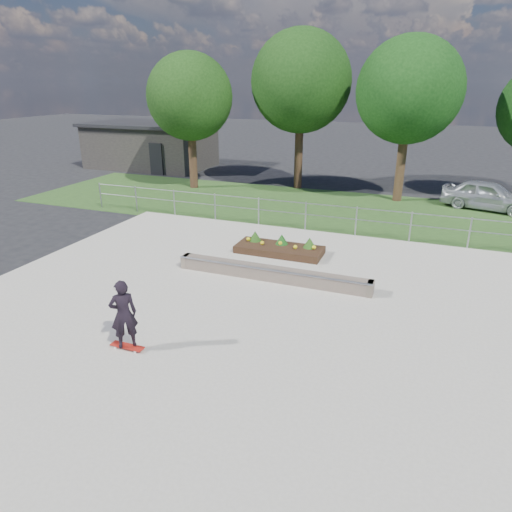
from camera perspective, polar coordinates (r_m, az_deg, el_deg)
The scene contains 12 objects.
ground at distance 11.97m, azimuth -3.51°, elevation -7.22°, with size 120.00×120.00×0.00m, color black.
grass_verge at distance 21.78m, azimuth 8.59°, elevation 5.78°, with size 30.00×8.00×0.02m, color #27471C.
concrete_slab at distance 11.95m, azimuth -3.51°, elevation -7.09°, with size 15.00×15.00×0.06m, color #ACA698.
fence at distance 18.29m, azimuth 6.23°, elevation 5.42°, with size 20.06×0.06×1.20m.
building at distance 33.42m, azimuth -12.98°, elevation 13.41°, with size 8.40×5.40×3.00m.
tree_far_left at distance 25.78m, azimuth -8.27°, elevation 19.06°, with size 4.55×4.55×7.15m.
tree_mid_left at distance 25.52m, azimuth 5.64°, elevation 20.84°, with size 5.25×5.25×8.25m.
tree_mid_right at distance 23.60m, azimuth 18.60°, elevation 18.99°, with size 4.90×4.90×7.70m.
grind_ledge at distance 13.67m, azimuth 1.97°, elevation -2.21°, with size 6.00×0.44×0.43m.
planter_bed at distance 15.86m, azimuth 2.99°, elevation 1.06°, with size 3.00×1.20×0.61m.
skateboarder at distance 10.36m, azimuth -16.23°, elevation -7.02°, with size 0.80×0.67×1.67m.
parked_car at distance 23.97m, azimuth 26.97°, elevation 6.78°, with size 1.61×4.00×1.36m, color #B3B7BE.
Camera 1 is at (4.47, -9.55, 5.66)m, focal length 32.00 mm.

